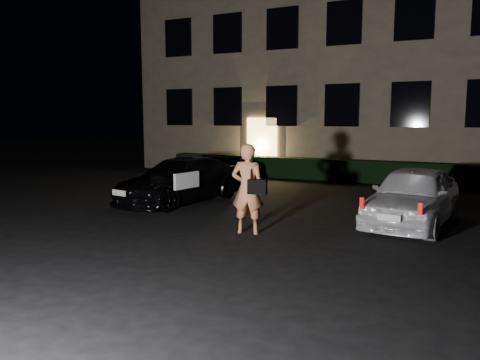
% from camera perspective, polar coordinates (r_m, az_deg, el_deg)
% --- Properties ---
extents(ground, '(80.00, 80.00, 0.00)m').
position_cam_1_polar(ground, '(9.57, -4.70, -7.51)').
color(ground, black).
rests_on(ground, ground).
extents(building, '(20.00, 8.11, 12.00)m').
position_cam_1_polar(building, '(23.65, 15.03, 15.84)').
color(building, '#6A5F4C').
rests_on(building, ground).
extents(hedge, '(15.00, 0.70, 0.85)m').
position_cam_1_polar(hedge, '(19.12, 11.77, 1.21)').
color(hedge, black).
rests_on(hedge, ground).
extents(sedan, '(2.53, 4.74, 1.31)m').
position_cam_1_polar(sedan, '(14.03, -7.22, -0.00)').
color(sedan, black).
rests_on(sedan, ground).
extents(hatch, '(2.09, 4.20, 1.38)m').
position_cam_1_polar(hatch, '(11.62, 20.35, -1.80)').
color(hatch, white).
rests_on(hatch, ground).
extents(man, '(0.87, 0.60, 1.95)m').
position_cam_1_polar(man, '(10.04, 0.98, -1.06)').
color(man, '#EC8C57').
rests_on(man, ground).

